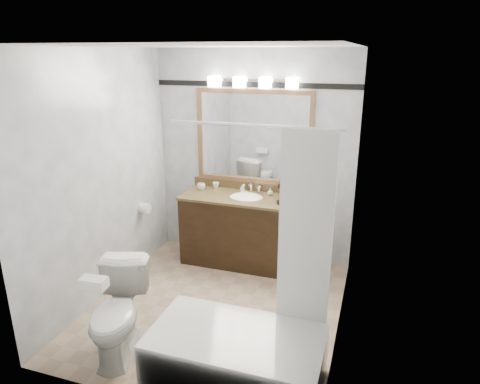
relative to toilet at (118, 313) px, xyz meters
The scene contains 15 objects.
room 1.34m from the toilet, 58.54° to the left, with size 2.42×2.62×2.52m.
vanity 1.96m from the toilet, 74.26° to the left, with size 1.53×0.58×0.97m.
mirror 2.48m from the toilet, 76.12° to the left, with size 1.40×0.04×1.10m.
vanity_light_bar 2.78m from the toilet, 75.78° to the left, with size 1.02×0.14×0.12m.
accent_stripe 2.81m from the toilet, 76.19° to the left, with size 2.40×0.01×0.06m, color black.
bathtub 1.09m from the toilet, ahead, with size 1.30×0.75×1.96m.
tp_roll 1.68m from the toilet, 111.64° to the left, with size 0.12×0.12×0.11m, color white.
toilet is the anchor object (origin of this frame).
tissue_box 0.49m from the toilet, 90.00° to the right, with size 0.20×0.11×0.08m, color white.
coffee_maker 2.20m from the toilet, 61.61° to the left, with size 0.17×0.21×0.33m.
cup_left 2.04m from the toilet, 92.14° to the left, with size 0.10×0.10×0.08m, color white.
cup_right 2.15m from the toilet, 87.86° to the left, with size 0.08×0.08×0.07m, color white.
soap_bottle_a 2.13m from the toilet, 77.64° to the left, with size 0.04×0.04×0.10m, color white.
soap_bottle_b 2.23m from the toilet, 68.90° to the left, with size 0.07×0.07×0.08m, color white.
soap_bar 2.11m from the toilet, 76.74° to the left, with size 0.07×0.04×0.02m, color beige.
Camera 1 is at (1.40, -3.47, 2.45)m, focal length 32.00 mm.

